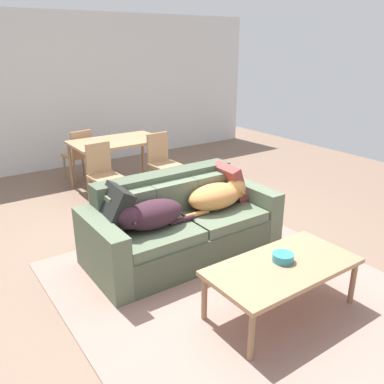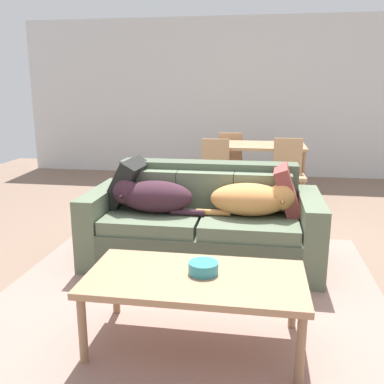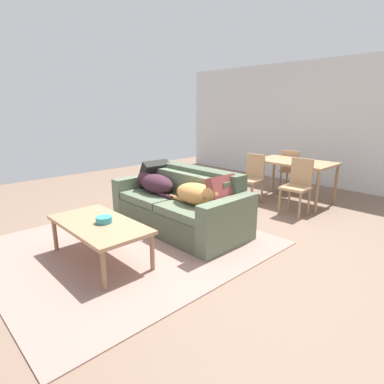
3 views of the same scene
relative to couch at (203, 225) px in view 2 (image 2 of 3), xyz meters
name	(u,v)px [view 2 (image 2 of 3)]	position (x,y,z in m)	size (l,w,h in m)	color
ground_plane	(227,259)	(0.22, 0.04, -0.33)	(10.00, 10.00, 0.00)	#7C6250
back_partition	(247,98)	(0.22, 4.04, 1.02)	(8.00, 0.12, 2.70)	silver
area_rug	(187,305)	(0.00, -0.88, -0.33)	(2.89, 3.16, 0.01)	#A17A6E
couch	(203,225)	(0.00, 0.00, 0.00)	(2.04, 0.96, 0.86)	#4C5743
dog_on_left_cushion	(151,196)	(-0.44, -0.14, 0.28)	(0.82, 0.35, 0.29)	#3C202B
dog_on_right_cushion	(253,199)	(0.44, -0.10, 0.28)	(0.83, 0.39, 0.29)	#D08849
throw_pillow_by_left_arm	(126,183)	(-0.73, 0.06, 0.34)	(0.15, 0.45, 0.45)	black
throw_pillow_by_right_arm	(288,191)	(0.73, 0.06, 0.33)	(0.12, 0.43, 0.43)	brown
coffee_table	(195,283)	(0.13, -1.35, 0.08)	(1.30, 0.67, 0.46)	#A57E5A
bowl_on_coffee_table	(203,268)	(0.17, -1.31, 0.16)	(0.18, 0.18, 0.07)	teal
dining_table	(255,149)	(0.40, 2.40, 0.36)	(1.38, 0.83, 0.76)	tan
dining_chair_near_left	(215,170)	(-0.09, 1.82, 0.15)	(0.42, 0.42, 0.88)	tan
dining_chair_near_right	(288,171)	(0.84, 1.77, 0.18)	(0.42, 0.42, 0.91)	tan
dining_chair_far_left	(230,156)	(0.01, 3.03, 0.15)	(0.45, 0.45, 0.86)	tan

